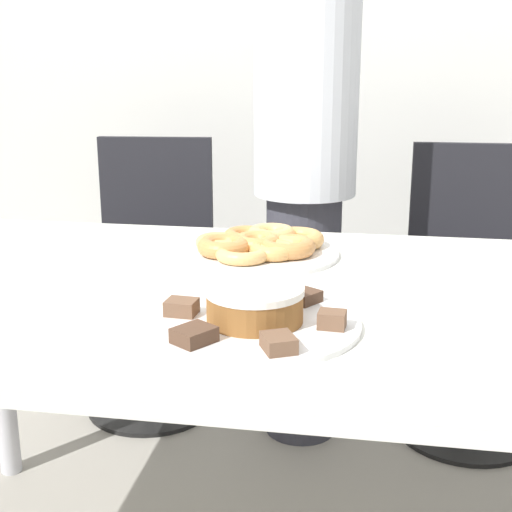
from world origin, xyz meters
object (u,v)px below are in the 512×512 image
at_px(plate_cake, 255,324).
at_px(frosted_cake, 255,304).
at_px(plate_donuts, 257,253).
at_px(person_standing, 305,175).
at_px(office_chair_right, 472,298).
at_px(office_chair_left, 151,281).

distance_m(plate_cake, frosted_cake, 0.04).
height_order(plate_donuts, frosted_cake, frosted_cake).
height_order(person_standing, plate_donuts, person_standing).
xyz_separation_m(office_chair_right, plate_cake, (-0.51, -1.14, 0.31)).
bearing_deg(person_standing, plate_cake, -88.76).
bearing_deg(frosted_cake, plate_donuts, 99.17).
bearing_deg(plate_donuts, plate_cake, -80.83).
relative_size(person_standing, plate_donuts, 4.29).
distance_m(plate_donuts, frosted_cake, 0.44).
height_order(person_standing, office_chair_right, person_standing).
xyz_separation_m(person_standing, plate_cake, (0.02, -1.01, -0.09)).
bearing_deg(frosted_cake, office_chair_right, 65.98).
bearing_deg(frosted_cake, plate_cake, -90.00).
xyz_separation_m(office_chair_left, frosted_cake, (0.56, -1.14, 0.35)).
distance_m(person_standing, frosted_cake, 1.01).
height_order(office_chair_left, plate_donuts, office_chair_left).
xyz_separation_m(person_standing, frosted_cake, (0.02, -1.01, -0.05)).
distance_m(office_chair_right, plate_donuts, 0.96).
bearing_deg(person_standing, frosted_cake, -88.76).
bearing_deg(plate_cake, person_standing, 91.24).
height_order(person_standing, plate_cake, person_standing).
distance_m(office_chair_left, frosted_cake, 1.31).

